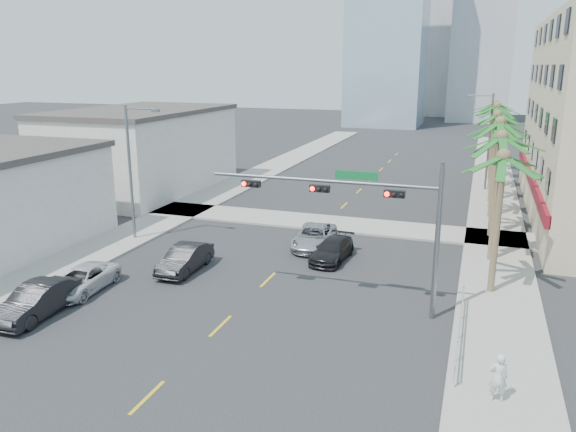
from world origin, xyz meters
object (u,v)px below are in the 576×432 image
object	(u,v)px
car_parked_far	(82,280)
car_lane_center	(314,237)
car_lane_left	(185,259)
car_lane_right	(332,250)
car_parked_mid	(37,301)
pedestrian	(498,377)
traffic_signal_mast	(368,208)

from	to	relation	value
car_parked_far	car_lane_center	bearing A→B (deg)	46.56
car_lane_left	car_lane_right	size ratio (longest dim) A/B	1.02
car_parked_mid	pedestrian	size ratio (longest dim) A/B	2.67
car_lane_left	car_lane_center	world-z (taller)	car_lane_left
traffic_signal_mast	car_parked_far	size ratio (longest dim) A/B	2.39
car_parked_far	car_lane_center	size ratio (longest dim) A/B	0.91
traffic_signal_mast	pedestrian	size ratio (longest dim) A/B	6.27
car_parked_far	car_lane_right	xyz separation A→B (m)	(11.12, 9.02, -0.00)
car_parked_far	car_lane_left	xyz separation A→B (m)	(3.60, 4.46, 0.10)
car_parked_far	car_lane_center	distance (m)	14.51
traffic_signal_mast	car_lane_center	world-z (taller)	traffic_signal_mast
car_parked_mid	car_lane_right	xyz separation A→B (m)	(11.11, 12.19, -0.14)
car_parked_mid	car_parked_far	xyz separation A→B (m)	(-0.01, 3.17, -0.13)
car_parked_mid	car_parked_far	bearing A→B (deg)	87.81
car_parked_far	car_lane_center	world-z (taller)	car_lane_center
car_parked_far	pedestrian	distance (m)	20.68
car_lane_left	traffic_signal_mast	bearing A→B (deg)	-10.40
car_parked_far	car_lane_left	distance (m)	5.73
traffic_signal_mast	car_lane_right	world-z (taller)	traffic_signal_mast
car_parked_mid	car_parked_far	distance (m)	3.17
car_parked_mid	car_lane_right	distance (m)	16.49
traffic_signal_mast	car_parked_far	distance (m)	15.27
car_parked_far	car_lane_right	size ratio (longest dim) A/B	1.05
car_parked_mid	car_lane_center	world-z (taller)	car_parked_mid
car_lane_center	traffic_signal_mast	bearing A→B (deg)	-64.06
traffic_signal_mast	car_parked_mid	bearing A→B (deg)	-158.05
car_lane_right	car_parked_mid	bearing A→B (deg)	-128.42
car_parked_far	pedestrian	xyz separation A→B (m)	(20.35, -3.68, 0.39)
car_lane_center	car_lane_left	bearing A→B (deg)	-135.76
car_lane_right	pedestrian	distance (m)	15.70
car_lane_left	pedestrian	bearing A→B (deg)	-26.66
traffic_signal_mast	pedestrian	distance (m)	9.56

